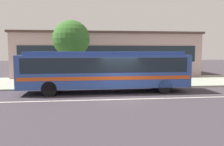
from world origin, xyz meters
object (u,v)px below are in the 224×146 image
(pedestrian_waiting_near_sign, at_px, (71,74))
(street_tree_near_stop, at_px, (71,39))
(pedestrian_walking_along_curb, at_px, (124,74))
(pedestrian_standing_by_tree, at_px, (155,74))
(bus_stop_sign, at_px, (166,67))
(transit_bus, at_px, (105,69))

(pedestrian_waiting_near_sign, distance_m, street_tree_near_stop, 3.71)
(pedestrian_waiting_near_sign, distance_m, pedestrian_walking_along_curb, 4.35)
(pedestrian_waiting_near_sign, xyz_separation_m, pedestrian_standing_by_tree, (6.85, -0.43, -0.03))
(pedestrian_walking_along_curb, distance_m, street_tree_near_stop, 5.78)
(bus_stop_sign, distance_m, street_tree_near_stop, 8.61)
(transit_bus, height_order, bus_stop_sign, transit_bus)
(pedestrian_standing_by_tree, bearing_deg, bus_stop_sign, -9.54)
(pedestrian_standing_by_tree, height_order, street_tree_near_stop, street_tree_near_stop)
(pedestrian_waiting_near_sign, height_order, pedestrian_walking_along_curb, pedestrian_waiting_near_sign)
(pedestrian_walking_along_curb, bearing_deg, pedestrian_waiting_near_sign, 179.18)
(pedestrian_waiting_near_sign, xyz_separation_m, pedestrian_walking_along_curb, (4.35, -0.06, -0.04))
(pedestrian_walking_along_curb, relative_size, bus_stop_sign, 0.70)
(transit_bus, distance_m, street_tree_near_stop, 5.87)
(transit_bus, distance_m, pedestrian_waiting_near_sign, 3.58)
(pedestrian_standing_by_tree, bearing_deg, pedestrian_walking_along_curb, 171.77)
(transit_bus, height_order, pedestrian_standing_by_tree, transit_bus)
(pedestrian_waiting_near_sign, height_order, street_tree_near_stop, street_tree_near_stop)
(bus_stop_sign, bearing_deg, pedestrian_waiting_near_sign, 175.76)
(street_tree_near_stop, bearing_deg, pedestrian_waiting_near_sign, -89.33)
(pedestrian_standing_by_tree, bearing_deg, street_tree_near_stop, 158.31)
(transit_bus, height_order, pedestrian_waiting_near_sign, transit_bus)
(transit_bus, bearing_deg, bus_stop_sign, 19.67)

